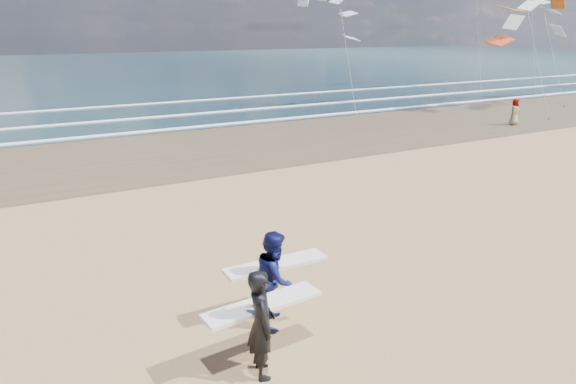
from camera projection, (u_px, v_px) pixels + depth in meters
wet_sand_strip at (415, 122)px, 32.80m from camera, size 220.00×12.00×0.01m
ocean at (172, 67)px, 77.97m from camera, size 220.00×100.00×0.02m
foam_breakers at (329, 102)px, 41.23m from camera, size 220.00×11.70×0.05m
surfer_near at (261, 321)px, 8.71m from camera, size 2.24×1.11×1.98m
surfer_far at (275, 277)px, 10.26m from camera, size 2.20×1.23×1.98m
beachgoer_0 at (515, 112)px, 31.48m from camera, size 0.95×0.84×1.63m
kite_0 at (531, 27)px, 34.56m from camera, size 7.35×4.91×9.55m
kite_1 at (345, 39)px, 36.37m from camera, size 5.82×4.74×8.87m
kite_5 at (476, 4)px, 49.02m from camera, size 4.96×4.65×15.12m
kite_7 at (549, 34)px, 39.94m from camera, size 6.61×4.83×8.96m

